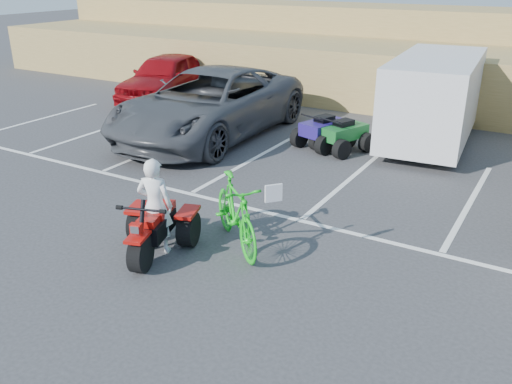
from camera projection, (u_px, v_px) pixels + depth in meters
The scene contains 11 objects.
ground at pixel (235, 276), 8.71m from camera, with size 100.00×100.00×0.00m, color #333335.
parking_stripes at pixel (372, 200), 11.54m from camera, with size 28.00×5.16×0.01m.
grass_embankment at pixel (454, 59), 20.50m from camera, with size 40.00×8.50×3.10m.
red_trike_atv at pixel (155, 254), 9.39m from camera, with size 1.23×1.64×1.07m, color #A40E09, non-canonical shape.
rider at pixel (155, 206), 9.20m from camera, with size 0.62×0.41×1.70m, color white.
green_dirt_bike at pixel (236, 213), 9.43m from camera, with size 0.60×2.14×1.28m, color #14BF19.
grey_pickup at pixel (209, 104), 15.65m from camera, with size 3.19×6.92×1.92m, color #3F4145.
red_car at pixel (166, 77), 20.20m from camera, with size 2.00×4.96×1.69m, color maroon.
cargo_trailer at pixel (434, 98), 14.87m from camera, with size 2.48×5.30×2.40m.
quad_atv_blue at pixel (323, 147), 15.02m from camera, with size 1.13×1.51×0.99m, color navy, non-canonical shape.
quad_atv_green at pixel (342, 151), 14.68m from camera, with size 1.11×1.48×0.97m, color #145B22, non-canonical shape.
Camera 1 is at (4.11, -6.32, 4.58)m, focal length 38.00 mm.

